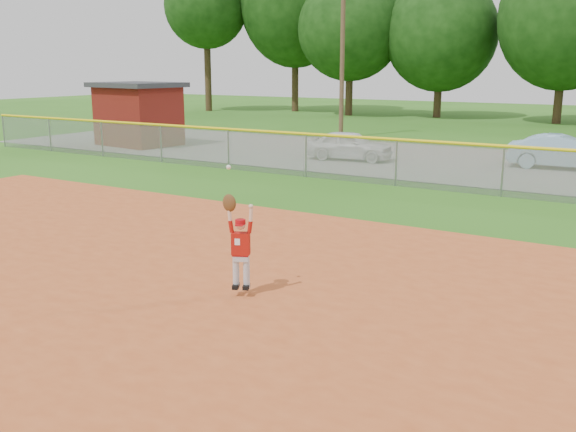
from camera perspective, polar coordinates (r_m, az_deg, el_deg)
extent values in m
plane|color=#2A6216|center=(12.54, -7.90, -4.49)|extent=(120.00, 120.00, 0.00)
cube|color=#B34B20|center=(10.53, -18.34, -8.45)|extent=(24.00, 16.00, 0.04)
cube|color=slate|center=(26.62, 14.38, 4.65)|extent=(44.00, 10.00, 0.03)
imported|color=white|center=(26.41, 5.51, 6.28)|extent=(3.66, 1.86, 1.19)
imported|color=#87B0C9|center=(26.07, 23.17, 5.26)|extent=(3.92, 1.67, 1.26)
cube|color=#5D130D|center=(32.12, -13.15, 8.60)|extent=(3.89, 3.11, 2.79)
cube|color=#333338|center=(32.04, -13.29, 11.29)|extent=(4.39, 3.61, 0.22)
cube|color=gray|center=(20.90, 9.60, 4.67)|extent=(40.00, 0.03, 1.50)
cylinder|color=yellow|center=(20.80, 9.67, 6.71)|extent=(40.00, 0.10, 0.10)
cylinder|color=gray|center=(33.78, -23.97, 6.93)|extent=(0.06, 0.06, 1.50)
cylinder|color=gray|center=(31.12, -20.40, 6.79)|extent=(0.06, 0.06, 1.50)
cylinder|color=gray|center=(28.59, -16.20, 6.60)|extent=(0.06, 0.06, 1.50)
cylinder|color=gray|center=(26.25, -11.22, 6.32)|extent=(0.06, 0.06, 1.50)
cylinder|color=gray|center=(24.14, -5.32, 5.93)|extent=(0.06, 0.06, 1.50)
cylinder|color=gray|center=(22.33, 1.61, 5.39)|extent=(0.06, 0.06, 1.50)
cylinder|color=gray|center=(20.90, 9.60, 4.67)|extent=(0.06, 0.06, 1.50)
cylinder|color=gray|center=(19.93, 18.54, 3.76)|extent=(0.06, 0.06, 1.50)
cylinder|color=#4C3823|center=(34.92, 4.86, 14.34)|extent=(0.24, 0.24, 9.00)
cylinder|color=#422D1C|center=(56.33, -7.13, 12.24)|extent=(0.56, 0.56, 5.87)
ellipsoid|color=#193F0F|center=(56.54, -7.30, 18.06)|extent=(6.95, 6.95, 7.05)
cylinder|color=#422D1C|center=(55.37, 0.64, 12.45)|extent=(0.56, 0.56, 6.10)
ellipsoid|color=#193F0F|center=(55.61, 0.66, 18.60)|extent=(9.19, 9.19, 10.85)
cylinder|color=#422D1C|center=(50.89, 5.46, 11.38)|extent=(0.56, 0.56, 4.43)
ellipsoid|color=#193F0F|center=(50.94, 5.57, 16.26)|extent=(8.01, 8.01, 7.88)
cylinder|color=#422D1C|center=(49.95, 13.19, 10.88)|extent=(0.56, 0.56, 4.11)
ellipsoid|color=#193F0F|center=(49.97, 13.44, 15.48)|extent=(8.19, 8.19, 8.39)
cylinder|color=#422D1C|center=(46.93, 22.98, 10.40)|extent=(0.56, 0.56, 4.64)
ellipsoid|color=#193F0F|center=(47.00, 23.49, 15.91)|extent=(8.57, 8.57, 9.43)
cylinder|color=silver|center=(10.75, -4.64, -5.12)|extent=(0.14, 0.14, 0.49)
cylinder|color=silver|center=(10.72, -3.71, -5.17)|extent=(0.14, 0.14, 0.49)
cube|color=black|center=(10.79, -4.65, -6.24)|extent=(0.17, 0.22, 0.07)
cube|color=black|center=(10.76, -3.72, -6.29)|extent=(0.17, 0.22, 0.07)
cube|color=silver|center=(10.65, -4.20, -3.74)|extent=(0.29, 0.23, 0.10)
cube|color=maroon|center=(10.63, -4.21, -3.43)|extent=(0.30, 0.24, 0.04)
cube|color=#A1120B|center=(10.58, -4.22, -2.46)|extent=(0.33, 0.26, 0.37)
cube|color=white|center=(10.50, -4.53, -2.32)|extent=(0.08, 0.04, 0.11)
sphere|color=beige|center=(10.50, -4.25, -0.78)|extent=(0.22, 0.22, 0.17)
cylinder|color=#AC0A10|center=(10.49, -4.26, -0.52)|extent=(0.23, 0.23, 0.08)
cube|color=#AC0A10|center=(10.41, -4.35, -0.82)|extent=(0.16, 0.14, 0.02)
cylinder|color=#A1120B|center=(10.54, -5.09, -0.93)|extent=(0.12, 0.10, 0.20)
cylinder|color=beige|center=(10.50, -5.22, 0.17)|extent=(0.09, 0.08, 0.22)
ellipsoid|color=#4C2D14|center=(10.46, -5.24, 1.16)|extent=(0.28, 0.21, 0.29)
sphere|color=white|center=(10.35, -5.31, 4.35)|extent=(0.10, 0.10, 0.07)
cylinder|color=#A1120B|center=(10.48, -3.41, -0.99)|extent=(0.12, 0.10, 0.20)
cylinder|color=beige|center=(10.43, -3.31, 0.11)|extent=(0.09, 0.08, 0.22)
sphere|color=beige|center=(10.40, -3.32, 0.85)|extent=(0.10, 0.10, 0.08)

